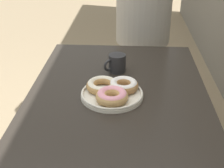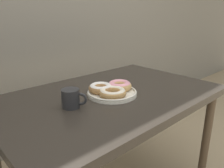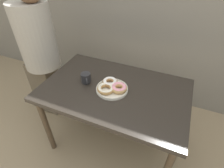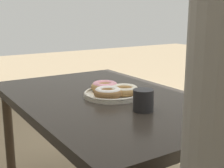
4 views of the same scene
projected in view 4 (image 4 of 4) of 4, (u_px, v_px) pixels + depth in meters
name	position (u px, v px, depth m)	size (l,w,h in m)	color
dining_table	(106.00, 112.00, 1.45)	(1.19, 0.76, 0.71)	#28231E
donut_plate	(112.00, 91.00, 1.43)	(0.26, 0.26, 0.06)	silver
coffee_mug	(143.00, 100.00, 1.22)	(0.09, 0.11, 0.09)	#232326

